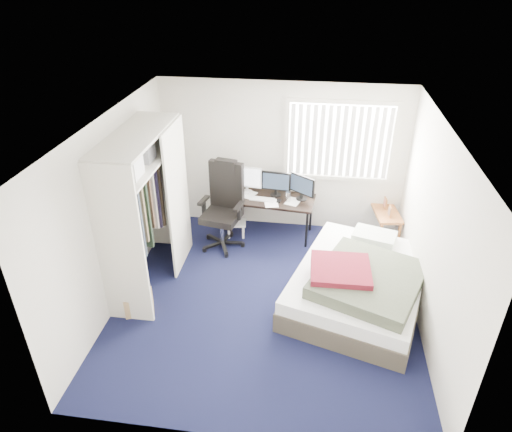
{
  "coord_description": "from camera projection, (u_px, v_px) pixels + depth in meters",
  "views": [
    {
      "loc": [
        0.54,
        -4.86,
        4.15
      ],
      "look_at": [
        -0.2,
        0.4,
        1.1
      ],
      "focal_mm": 32.0,
      "sensor_mm": 36.0,
      "label": 1
    }
  ],
  "objects": [
    {
      "name": "window_assembly",
      "position": [
        339.0,
        141.0,
        7.16
      ],
      "size": [
        1.72,
        0.09,
        1.32
      ],
      "color": "white",
      "rests_on": "ground"
    },
    {
      "name": "nightstand",
      "position": [
        386.0,
        215.0,
        7.46
      ],
      "size": [
        0.48,
        0.8,
        0.7
      ],
      "color": "brown",
      "rests_on": "ground"
    },
    {
      "name": "ground",
      "position": [
        266.0,
        300.0,
        6.31
      ],
      "size": [
        4.2,
        4.2,
        0.0
      ],
      "primitive_type": "plane",
      "color": "black",
      "rests_on": "ground"
    },
    {
      "name": "room_shell",
      "position": [
        267.0,
        204.0,
        5.56
      ],
      "size": [
        4.2,
        4.2,
        4.2
      ],
      "color": "silver",
      "rests_on": "ground"
    },
    {
      "name": "footstool",
      "position": [
        236.0,
        225.0,
        7.65
      ],
      "size": [
        0.36,
        0.31,
        0.27
      ],
      "color": "white",
      "rests_on": "ground"
    },
    {
      "name": "pine_box",
      "position": [
        139.0,
        302.0,
        6.05
      ],
      "size": [
        0.44,
        0.39,
        0.28
      ],
      "primitive_type": "cube",
      "rotation": [
        0.0,
        0.0,
        0.38
      ],
      "color": "tan",
      "rests_on": "ground"
    },
    {
      "name": "desk",
      "position": [
        272.0,
        195.0,
        7.47
      ],
      "size": [
        1.45,
        0.78,
        1.14
      ],
      "color": "black",
      "rests_on": "ground"
    },
    {
      "name": "bed",
      "position": [
        360.0,
        283.0,
        6.16
      ],
      "size": [
        2.19,
        2.55,
        0.71
      ],
      "color": "#3F382D",
      "rests_on": "ground"
    },
    {
      "name": "office_chair",
      "position": [
        224.0,
        214.0,
        7.29
      ],
      "size": [
        0.78,
        0.78,
        1.42
      ],
      "color": "black",
      "rests_on": "ground"
    },
    {
      "name": "closet",
      "position": [
        145.0,
        197.0,
        6.06
      ],
      "size": [
        0.64,
        1.84,
        2.22
      ],
      "color": "beige",
      "rests_on": "ground"
    }
  ]
}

